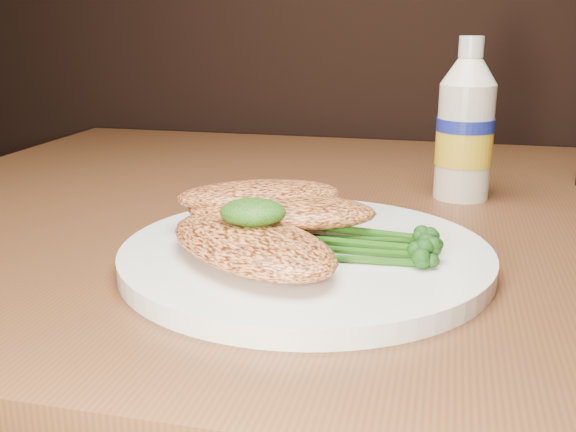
# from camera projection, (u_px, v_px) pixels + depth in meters

# --- Properties ---
(plate) EXTENTS (0.29, 0.29, 0.01)m
(plate) POSITION_uv_depth(u_px,v_px,m) (306.00, 255.00, 0.52)
(plate) COLOR white
(plate) RESTS_ON dining_table
(chicken_front) EXTENTS (0.18, 0.17, 0.03)m
(chicken_front) POSITION_uv_depth(u_px,v_px,m) (251.00, 243.00, 0.49)
(chicken_front) COLOR #F58F4D
(chicken_front) RESTS_ON plate
(chicken_mid) EXTENTS (0.16, 0.10, 0.02)m
(chicken_mid) POSITION_uv_depth(u_px,v_px,m) (281.00, 211.00, 0.54)
(chicken_mid) COLOR #F58F4D
(chicken_mid) RESTS_ON plate
(chicken_back) EXTENTS (0.16, 0.12, 0.02)m
(chicken_back) POSITION_uv_depth(u_px,v_px,m) (259.00, 195.00, 0.56)
(chicken_back) COLOR #F58F4D
(chicken_back) RESTS_ON plate
(pesto_front) EXTENTS (0.05, 0.05, 0.02)m
(pesto_front) POSITION_uv_depth(u_px,v_px,m) (253.00, 212.00, 0.49)
(pesto_front) COLOR #133407
(pesto_front) RESTS_ON chicken_front
(broccolini_bundle) EXTENTS (0.15, 0.12, 0.02)m
(broccolini_bundle) POSITION_uv_depth(u_px,v_px,m) (364.00, 239.00, 0.50)
(broccolini_bundle) COLOR #215312
(broccolini_bundle) RESTS_ON plate
(mayo_bottle) EXTENTS (0.07, 0.07, 0.17)m
(mayo_bottle) POSITION_uv_depth(u_px,v_px,m) (466.00, 119.00, 0.70)
(mayo_bottle) COLOR #F4E8CF
(mayo_bottle) RESTS_ON dining_table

